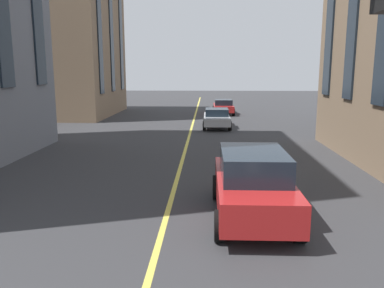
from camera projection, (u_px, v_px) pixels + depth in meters
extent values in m
cube|color=#D8C64C|center=(185.00, 151.00, 19.73)|extent=(80.00, 0.16, 0.01)
cube|color=#B21E1E|center=(253.00, 190.00, 10.66)|extent=(4.70, 1.95, 0.80)
cube|color=#19232D|center=(253.00, 164.00, 10.52)|extent=(2.59, 1.72, 0.70)
cylinder|color=black|center=(217.00, 187.00, 12.29)|extent=(0.76, 0.27, 0.76)
cylinder|color=black|center=(277.00, 188.00, 12.22)|extent=(0.76, 0.27, 0.76)
cylinder|color=black|center=(220.00, 226.00, 9.25)|extent=(0.76, 0.27, 0.76)
cylinder|color=black|center=(299.00, 227.00, 9.17)|extent=(0.76, 0.27, 0.76)
cube|color=#B21E1E|center=(223.00, 108.00, 36.32)|extent=(4.40, 1.80, 0.55)
cube|color=#19232D|center=(224.00, 102.00, 36.01)|extent=(1.85, 1.58, 0.50)
cylinder|color=black|center=(214.00, 109.00, 37.83)|extent=(0.64, 0.22, 0.64)
cylinder|color=black|center=(232.00, 109.00, 37.76)|extent=(0.64, 0.22, 0.64)
cylinder|color=black|center=(214.00, 112.00, 34.98)|extent=(0.64, 0.22, 0.64)
cylinder|color=black|center=(234.00, 112.00, 34.91)|extent=(0.64, 0.22, 0.64)
cube|color=#B7BABF|center=(217.00, 119.00, 27.73)|extent=(4.40, 1.80, 0.55)
cube|color=#19232D|center=(217.00, 112.00, 27.42)|extent=(1.85, 1.58, 0.50)
cylinder|color=black|center=(205.00, 120.00, 29.24)|extent=(0.64, 0.22, 0.64)
cylinder|color=black|center=(228.00, 120.00, 29.17)|extent=(0.64, 0.22, 0.64)
cylinder|color=black|center=(204.00, 126.00, 26.39)|extent=(0.64, 0.22, 0.64)
cylinder|color=black|center=(230.00, 126.00, 26.32)|extent=(0.64, 0.22, 0.64)
cube|color=#846B51|center=(58.00, 29.00, 34.59)|extent=(11.55, 9.41, 15.36)
cube|color=#19232D|center=(99.00, 19.00, 30.56)|extent=(1.10, 0.10, 11.68)
cube|color=#19232D|center=(111.00, 25.00, 34.34)|extent=(1.10, 0.10, 11.68)
cube|color=#19232D|center=(121.00, 29.00, 38.12)|extent=(1.10, 0.10, 11.68)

